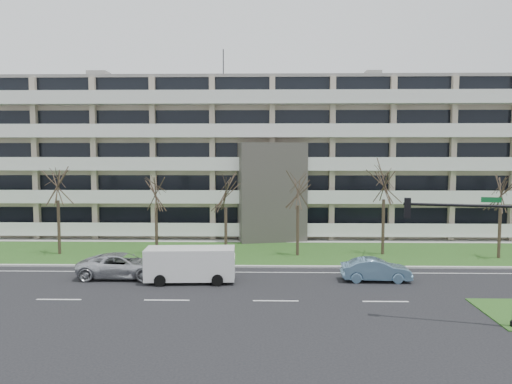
{
  "coord_description": "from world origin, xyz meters",
  "views": [
    {
      "loc": [
        -0.51,
        -26.77,
        8.12
      ],
      "look_at": [
        -1.29,
        10.0,
        5.2
      ],
      "focal_mm": 35.0,
      "sensor_mm": 36.0,
      "label": 1
    }
  ],
  "objects_px": {
    "blue_sedan": "(376,270)",
    "traffic_signal": "(477,242)",
    "silver_pickup": "(123,266)",
    "white_van": "(191,262)"
  },
  "relations": [
    {
      "from": "traffic_signal",
      "to": "silver_pickup",
      "type": "bearing_deg",
      "value": 170.16
    },
    {
      "from": "white_van",
      "to": "traffic_signal",
      "type": "bearing_deg",
      "value": -29.88
    },
    {
      "from": "silver_pickup",
      "to": "blue_sedan",
      "type": "xyz_separation_m",
      "value": [
        16.26,
        -0.52,
        -0.07
      ]
    },
    {
      "from": "silver_pickup",
      "to": "blue_sedan",
      "type": "distance_m",
      "value": 16.27
    },
    {
      "from": "blue_sedan",
      "to": "white_van",
      "type": "bearing_deg",
      "value": 93.46
    },
    {
      "from": "blue_sedan",
      "to": "traffic_signal",
      "type": "relative_size",
      "value": 0.72
    },
    {
      "from": "traffic_signal",
      "to": "white_van",
      "type": "bearing_deg",
      "value": 166.79
    },
    {
      "from": "white_van",
      "to": "traffic_signal",
      "type": "xyz_separation_m",
      "value": [
        14.57,
        -7.45,
        2.63
      ]
    },
    {
      "from": "silver_pickup",
      "to": "blue_sedan",
      "type": "relative_size",
      "value": 1.3
    },
    {
      "from": "white_van",
      "to": "traffic_signal",
      "type": "distance_m",
      "value": 16.57
    }
  ]
}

